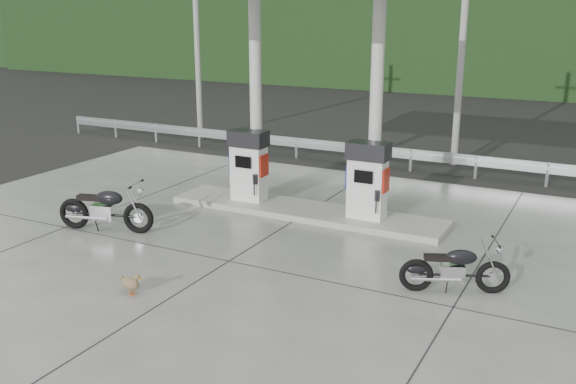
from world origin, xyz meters
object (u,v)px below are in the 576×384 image
at_px(gas_pump_left, 249,166).
at_px(duck, 130,284).
at_px(motorcycle_right, 455,269).
at_px(gas_pump_right, 367,180).
at_px(motorcycle_left, 105,209).

distance_m(gas_pump_left, duck, 5.72).
distance_m(motorcycle_right, duck, 5.77).
bearing_deg(motorcycle_right, gas_pump_left, 131.25).
bearing_deg(duck, gas_pump_right, 77.15).
distance_m(gas_pump_left, motorcycle_left, 3.75).
bearing_deg(motorcycle_right, motorcycle_left, 159.41).
relative_size(gas_pump_right, motorcycle_right, 0.99).
bearing_deg(motorcycle_right, duck, -174.80).
xyz_separation_m(gas_pump_right, motorcycle_right, (2.75, -2.87, -0.62)).
relative_size(motorcycle_left, duck, 4.19).
xyz_separation_m(gas_pump_left, motorcycle_left, (-1.89, -3.20, -0.54)).
height_order(gas_pump_left, gas_pump_right, same).
bearing_deg(gas_pump_left, motorcycle_right, -25.77).
height_order(gas_pump_left, motorcycle_right, gas_pump_left).
height_order(gas_pump_right, motorcycle_right, gas_pump_right).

